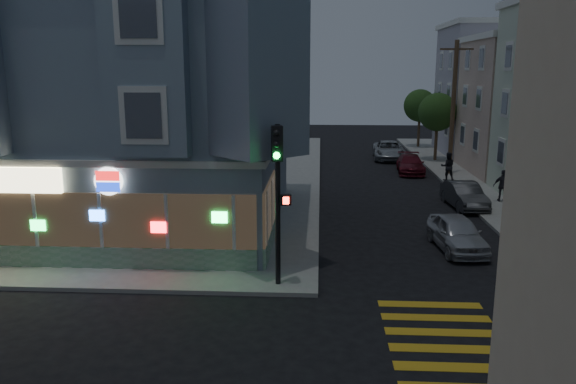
# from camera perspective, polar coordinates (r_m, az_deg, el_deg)

# --- Properties ---
(ground) EXTENTS (120.00, 120.00, 0.00)m
(ground) POSITION_cam_1_polar(r_m,az_deg,el_deg) (16.95, -7.43, -13.03)
(ground) COLOR black
(ground) RESTS_ON ground
(sidewalk_nw) EXTENTS (33.00, 42.00, 0.15)m
(sidewalk_nw) POSITION_cam_1_polar(r_m,az_deg,el_deg) (42.07, -19.86, 1.82)
(sidewalk_nw) COLOR gray
(sidewalk_nw) RESTS_ON ground
(corner_building) EXTENTS (14.60, 14.60, 11.40)m
(corner_building) POSITION_cam_1_polar(r_m,az_deg,el_deg) (27.56, -15.97, 8.94)
(corner_building) COLOR slate
(corner_building) RESTS_ON sidewalk_nw
(row_house_c) EXTENTS (12.00, 8.60, 9.00)m
(row_house_c) POSITION_cam_1_polar(r_m,az_deg,el_deg) (43.37, 25.90, 7.72)
(row_house_c) COLOR tan
(row_house_c) RESTS_ON sidewalk_ne
(row_house_d) EXTENTS (12.00, 8.60, 10.50)m
(row_house_d) POSITION_cam_1_polar(r_m,az_deg,el_deg) (51.76, 22.20, 9.43)
(row_house_d) COLOR #A29FAF
(row_house_d) RESTS_ON sidewalk_ne
(utility_pole) EXTENTS (2.20, 0.30, 9.00)m
(utility_pole) POSITION_cam_1_polar(r_m,az_deg,el_deg) (40.12, 16.43, 8.38)
(utility_pole) COLOR #4C3826
(utility_pole) RESTS_ON sidewalk_ne
(street_tree_near) EXTENTS (3.00, 3.00, 5.30)m
(street_tree_near) POSITION_cam_1_polar(r_m,az_deg,el_deg) (46.07, 14.95, 7.84)
(street_tree_near) COLOR #4C3826
(street_tree_near) RESTS_ON sidewalk_ne
(street_tree_far) EXTENTS (3.00, 3.00, 5.30)m
(street_tree_far) POSITION_cam_1_polar(r_m,az_deg,el_deg) (53.92, 13.26, 8.53)
(street_tree_far) COLOR #4C3826
(street_tree_far) RESTS_ON sidewalk_ne
(running_child) EXTENTS (0.54, 0.44, 1.28)m
(running_child) POSITION_cam_1_polar(r_m,az_deg,el_deg) (17.74, 20.95, -10.33)
(running_child) COLOR #CACC68
(running_child) RESTS_ON ground
(pedestrian_a) EXTENTS (0.91, 0.71, 1.84)m
(pedestrian_a) POSITION_cam_1_polar(r_m,az_deg,el_deg) (37.88, 15.92, 2.52)
(pedestrian_a) COLOR black
(pedestrian_a) RESTS_ON sidewalk_ne
(pedestrian_b) EXTENTS (1.06, 0.54, 1.75)m
(pedestrian_b) POSITION_cam_1_polar(r_m,az_deg,el_deg) (32.75, 21.00, 0.59)
(pedestrian_b) COLOR #25242C
(pedestrian_b) RESTS_ON sidewalk_ne
(parked_car_a) EXTENTS (2.03, 4.27, 1.41)m
(parked_car_a) POSITION_cam_1_polar(r_m,az_deg,el_deg) (23.94, 16.79, -4.02)
(parked_car_a) COLOR #B5B8BE
(parked_car_a) RESTS_ON ground
(parked_car_b) EXTENTS (1.83, 4.26, 1.36)m
(parked_car_b) POSITION_cam_1_polar(r_m,az_deg,el_deg) (31.28, 17.46, -0.31)
(parked_car_b) COLOR #383A3E
(parked_car_b) RESTS_ON ground
(parked_car_c) EXTENTS (2.11, 4.56, 1.29)m
(parked_car_c) POSITION_cam_1_polar(r_m,az_deg,el_deg) (40.80, 12.34, 2.78)
(parked_car_c) COLOR maroon
(parked_car_c) RESTS_ON ground
(parked_car_d) EXTENTS (2.74, 5.47, 1.49)m
(parked_car_d) POSITION_cam_1_polar(r_m,az_deg,el_deg) (46.81, 10.22, 4.19)
(parked_car_d) COLOR #9DA2A7
(parked_car_d) RESTS_ON ground
(traffic_signal) EXTENTS (0.66, 0.60, 5.38)m
(traffic_signal) POSITION_cam_1_polar(r_m,az_deg,el_deg) (18.07, -1.02, 1.36)
(traffic_signal) COLOR black
(traffic_signal) RESTS_ON sidewalk_nw
(fire_hydrant) EXTENTS (0.43, 0.25, 0.74)m
(fire_hydrant) POSITION_cam_1_polar(r_m,az_deg,el_deg) (31.17, 18.66, -0.71)
(fire_hydrant) COLOR white
(fire_hydrant) RESTS_ON sidewalk_ne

